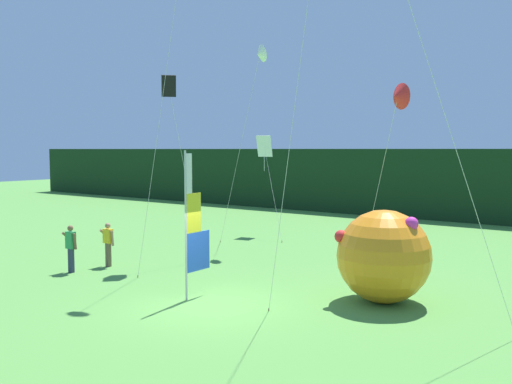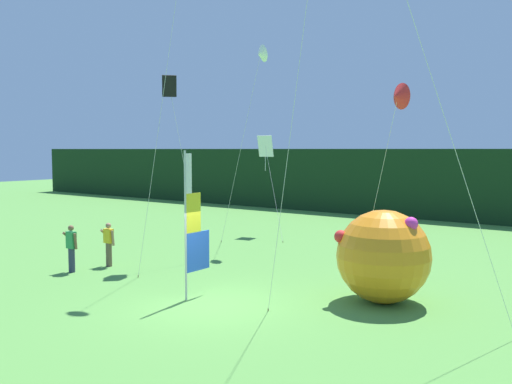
# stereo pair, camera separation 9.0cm
# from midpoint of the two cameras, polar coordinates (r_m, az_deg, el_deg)

# --- Properties ---
(ground_plane) EXTENTS (120.00, 120.00, 0.00)m
(ground_plane) POSITION_cam_midpoint_polar(r_m,az_deg,el_deg) (15.49, -4.44, -11.63)
(ground_plane) COLOR #518E3D
(distant_treeline) EXTENTS (80.00, 2.40, 4.32)m
(distant_treeline) POSITION_cam_midpoint_polar(r_m,az_deg,el_deg) (35.38, 20.20, 0.74)
(distant_treeline) COLOR black
(distant_treeline) RESTS_ON ground
(banner_flag) EXTENTS (0.06, 1.03, 4.27)m
(banner_flag) POSITION_cam_midpoint_polar(r_m,az_deg,el_deg) (15.82, -6.45, -3.73)
(banner_flag) COLOR #B7B7BC
(banner_flag) RESTS_ON ground
(person_near_banner) EXTENTS (0.55, 0.48, 1.66)m
(person_near_banner) POSITION_cam_midpoint_polar(r_m,az_deg,el_deg) (20.21, -18.55, -5.47)
(person_near_banner) COLOR #2D334C
(person_near_banner) RESTS_ON ground
(person_mid_field) EXTENTS (0.55, 0.48, 1.61)m
(person_mid_field) POSITION_cam_midpoint_polar(r_m,az_deg,el_deg) (20.83, -14.97, -5.18)
(person_mid_field) COLOR brown
(person_mid_field) RESTS_ON ground
(person_far_left) EXTENTS (0.55, 0.48, 1.56)m
(person_far_left) POSITION_cam_midpoint_polar(r_m,az_deg,el_deg) (19.49, 16.43, -5.96)
(person_far_left) COLOR #2D334C
(person_far_left) RESTS_ON ground
(inflatable_balloon) EXTENTS (2.62, 2.62, 2.62)m
(inflatable_balloon) POSITION_cam_midpoint_polar(r_m,az_deg,el_deg) (15.79, 13.29, -6.52)
(inflatable_balloon) COLOR orange
(inflatable_balloon) RESTS_ON ground
(kite_white_diamond_0) EXTENTS (2.75, 2.12, 4.99)m
(kite_white_diamond_0) POSITION_cam_midpoint_polar(r_m,az_deg,el_deg) (27.75, 1.11, 4.53)
(kite_white_diamond_0) COLOR brown
(kite_white_diamond_0) RESTS_ON ground
(kite_white_delta_1) EXTENTS (2.51, 0.75, 8.81)m
(kite_white_delta_1) POSITION_cam_midpoint_polar(r_m,az_deg,el_deg) (24.37, 0.58, 14.11)
(kite_white_delta_1) COLOR brown
(kite_white_delta_1) RESTS_ON ground
(kite_red_delta_2) EXTENTS (2.18, 1.55, 6.32)m
(kite_red_delta_2) POSITION_cam_midpoint_polar(r_m,az_deg,el_deg) (17.49, 14.70, 9.57)
(kite_red_delta_2) COLOR brown
(kite_red_delta_2) RESTS_ON ground
(kite_black_box_6) EXTENTS (1.43, 1.09, 7.09)m
(kite_black_box_6) POSITION_cam_midpoint_polar(r_m,az_deg,el_deg) (21.11, -8.90, 10.82)
(kite_black_box_6) COLOR brown
(kite_black_box_6) RESTS_ON ground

